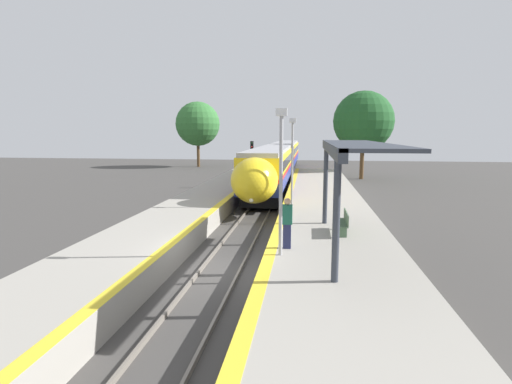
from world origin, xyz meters
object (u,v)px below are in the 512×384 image
(lamppost_mid, at_px, (292,156))
(person_waiting, at_px, (287,222))
(railway_signal, at_px, (252,159))
(train, at_px, (280,159))
(lamppost_near, at_px, (281,172))
(platform_bench, at_px, (343,222))

(lamppost_mid, bearing_deg, person_waiting, -88.74)
(person_waiting, height_order, railway_signal, railway_signal)
(person_waiting, height_order, lamppost_mid, lamppost_mid)
(lamppost_mid, bearing_deg, train, 95.98)
(lamppost_near, distance_m, lamppost_mid, 8.94)
(platform_bench, bearing_deg, railway_signal, 108.19)
(person_waiting, distance_m, railway_signal, 23.00)
(train, distance_m, railway_signal, 7.20)
(person_waiting, height_order, lamppost_near, lamppost_near)
(train, bearing_deg, platform_bench, -80.41)
(platform_bench, xyz_separation_m, railway_signal, (-6.61, 20.12, 1.16))
(person_waiting, xyz_separation_m, railway_signal, (-4.46, 22.56, 0.70))
(person_waiting, distance_m, lamppost_mid, 8.33)
(platform_bench, distance_m, railway_signal, 21.21)
(railway_signal, distance_m, lamppost_mid, 15.10)
(railway_signal, relative_size, lamppost_near, 0.88)
(person_waiting, relative_size, lamppost_mid, 0.37)
(lamppost_near, bearing_deg, person_waiting, 77.78)
(person_waiting, xyz_separation_m, lamppost_mid, (-0.18, 8.12, 1.85))
(lamppost_near, bearing_deg, railway_signal, 100.38)
(person_waiting, xyz_separation_m, lamppost_near, (-0.18, -0.82, 1.85))
(train, bearing_deg, railway_signal, -106.55)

